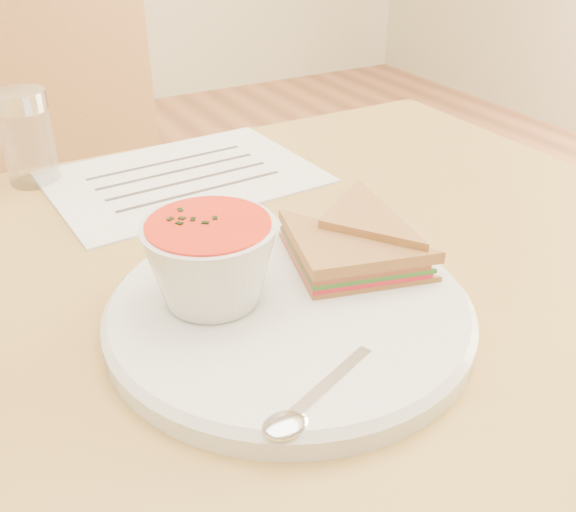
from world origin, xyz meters
TOP-DOWN VIEW (x-y plane):
  - chair_far at (0.08, 0.60)m, footprint 0.56×0.56m
  - plate at (0.01, -0.10)m, footprint 0.38×0.38m
  - soup_bowl at (-0.04, -0.07)m, footprint 0.12×0.12m
  - sandwich_half_a at (0.03, -0.11)m, footprint 0.14×0.14m
  - sandwich_half_b at (0.07, -0.05)m, footprint 0.14×0.14m
  - spoon at (-0.02, -0.20)m, footprint 0.16×0.09m
  - paper_menu at (0.04, 0.22)m, footprint 0.33×0.25m
  - condiment_shaker at (-0.12, 0.31)m, footprint 0.06×0.06m

SIDE VIEW (x-z plane):
  - chair_far at x=0.08m, z-range 0.00..0.97m
  - paper_menu at x=0.04m, z-range 0.75..0.75m
  - plate at x=0.01m, z-range 0.75..0.77m
  - spoon at x=-0.02m, z-range 0.77..0.78m
  - sandwich_half_a at x=0.03m, z-range 0.77..0.80m
  - sandwich_half_b at x=0.07m, z-range 0.78..0.81m
  - soup_bowl at x=-0.04m, z-range 0.77..0.84m
  - condiment_shaker at x=-0.12m, z-range 0.75..0.86m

